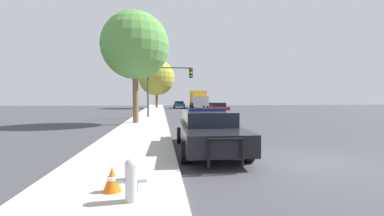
# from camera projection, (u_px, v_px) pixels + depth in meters

# --- Properties ---
(ground_plane) EXTENTS (110.00, 110.00, 0.00)m
(ground_plane) POSITION_uv_depth(u_px,v_px,m) (299.00, 161.00, 7.56)
(ground_plane) COLOR #3D3D42
(sidewalk_left) EXTENTS (3.00, 110.00, 0.13)m
(sidewalk_left) POSITION_uv_depth(u_px,v_px,m) (122.00, 164.00, 6.94)
(sidewalk_left) COLOR #BCB7AD
(sidewalk_left) RESTS_ON ground_plane
(police_car) EXTENTS (2.19, 5.43, 1.48)m
(police_car) POSITION_uv_depth(u_px,v_px,m) (208.00, 130.00, 9.00)
(police_car) COLOR black
(police_car) RESTS_ON ground_plane
(fire_hydrant) EXTENTS (0.52, 0.23, 0.72)m
(fire_hydrant) POSITION_uv_depth(u_px,v_px,m) (132.00, 178.00, 4.28)
(fire_hydrant) COLOR #B7BCC1
(fire_hydrant) RESTS_ON sidewalk_left
(traffic_light) EXTENTS (4.14, 0.35, 4.60)m
(traffic_light) POSITION_uv_depth(u_px,v_px,m) (167.00, 80.00, 23.30)
(traffic_light) COLOR #424247
(traffic_light) RESTS_ON sidewalk_left
(car_background_oncoming) EXTENTS (2.12, 4.22, 1.29)m
(car_background_oncoming) POSITION_uv_depth(u_px,v_px,m) (218.00, 108.00, 29.41)
(car_background_oncoming) COLOR maroon
(car_background_oncoming) RESTS_ON ground_plane
(car_background_distant) EXTENTS (2.28, 4.74, 1.25)m
(car_background_distant) POSITION_uv_depth(u_px,v_px,m) (179.00, 104.00, 45.31)
(car_background_distant) COLOR navy
(car_background_distant) RESTS_ON ground_plane
(box_truck) EXTENTS (2.85, 7.17, 3.02)m
(box_truck) POSITION_uv_depth(u_px,v_px,m) (198.00, 99.00, 44.99)
(box_truck) COLOR #B7B7BC
(box_truck) RESTS_ON ground_plane
(tree_sidewalk_far) EXTENTS (6.20, 6.20, 8.33)m
(tree_sidewalk_far) POSITION_uv_depth(u_px,v_px,m) (157.00, 77.00, 44.30)
(tree_sidewalk_far) COLOR brown
(tree_sidewalk_far) RESTS_ON sidewalk_left
(tree_sidewalk_near) EXTENTS (4.63, 4.63, 7.62)m
(tree_sidewalk_near) POSITION_uv_depth(u_px,v_px,m) (135.00, 46.00, 17.54)
(tree_sidewalk_near) COLOR brown
(tree_sidewalk_near) RESTS_ON sidewalk_left
(traffic_cone) EXTENTS (0.34, 0.34, 0.45)m
(traffic_cone) POSITION_uv_depth(u_px,v_px,m) (112.00, 179.00, 4.73)
(traffic_cone) COLOR orange
(traffic_cone) RESTS_ON sidewalk_left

